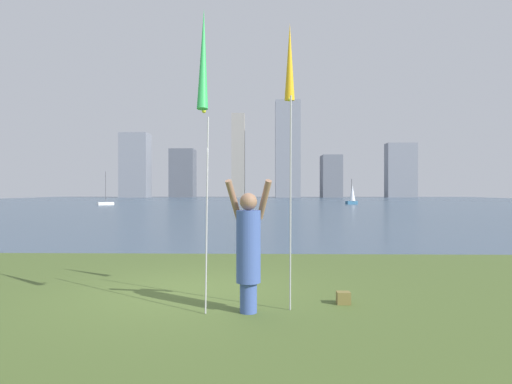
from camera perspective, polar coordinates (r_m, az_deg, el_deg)
name	(u,v)px	position (r m, az deg, el deg)	size (l,w,h in m)	color
ground	(256,204)	(58.85, 0.00, -1.66)	(120.00, 138.00, 0.12)	#475B28
person	(248,247)	(6.58, -1.00, -7.25)	(0.74, 0.55, 2.02)	#3F59A5
kite_flag_left	(203,65)	(6.52, -6.96, 16.24)	(0.16, 0.69, 4.49)	#B2B2B7
kite_flag_right	(290,70)	(7.05, 4.47, 15.72)	(0.16, 0.47, 4.46)	#B2B2B7
bag	(343,298)	(7.35, 11.45, -13.53)	(0.22, 0.18, 0.20)	olive
sailboat_2	(106,203)	(58.22, -19.22, -1.39)	(1.98, 1.71, 4.27)	white
sailboat_3	(352,195)	(59.86, 12.57, -0.40)	(1.71, 1.20, 3.44)	#2D6084
skyline_tower_0	(135,166)	(119.69, -15.63, 3.38)	(7.27, 5.85, 17.03)	gray
skyline_tower_1	(183,173)	(119.85, -9.62, 2.44)	(6.48, 6.44, 13.09)	#565B66
skyline_tower_2	(238,156)	(119.18, -2.35, 4.83)	(3.53, 3.16, 22.95)	gray
skyline_tower_3	(288,149)	(114.86, 4.20, 5.63)	(6.50, 4.79, 25.46)	gray
skyline_tower_4	(331,176)	(117.55, 9.88, 2.03)	(5.19, 7.22, 11.24)	slate
skyline_tower_5	(401,170)	(123.41, 18.55, 2.72)	(7.84, 4.13, 14.62)	gray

